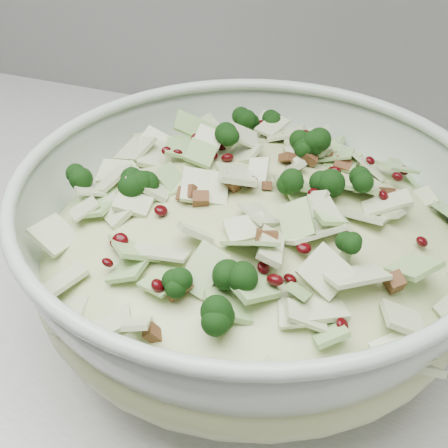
% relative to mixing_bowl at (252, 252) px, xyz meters
% --- Properties ---
extents(mixing_bowl, '(0.48, 0.48, 0.15)m').
position_rel_mixing_bowl_xyz_m(mixing_bowl, '(0.00, 0.00, 0.00)').
color(mixing_bowl, '#ACBDAD').
rests_on(mixing_bowl, counter).
extents(salad, '(0.45, 0.45, 0.15)m').
position_rel_mixing_bowl_xyz_m(salad, '(0.00, -0.00, 0.02)').
color(salad, '#ADB97E').
rests_on(salad, mixing_bowl).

